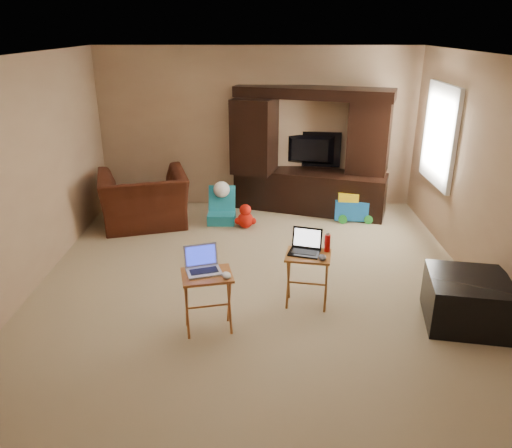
{
  "coord_description": "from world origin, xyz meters",
  "views": [
    {
      "loc": [
        0.04,
        -5.14,
        2.77
      ],
      "look_at": [
        0.0,
        -0.2,
        0.8
      ],
      "focal_mm": 35.0,
      "sensor_mm": 36.0,
      "label": 1
    }
  ],
  "objects_px": {
    "recliner": "(144,200)",
    "mouse_left": "(227,275)",
    "tray_table_right": "(307,280)",
    "laptop_left": "(203,261)",
    "mouse_right": "(323,257)",
    "plush_toy": "(245,216)",
    "ottoman": "(467,301)",
    "water_bottle": "(327,243)",
    "tray_table_left": "(208,302)",
    "entertainment_center": "(311,151)",
    "child_rocker": "(221,205)",
    "television": "(310,150)",
    "push_toy": "(354,206)",
    "laptop_right": "(305,243)"
  },
  "relations": [
    {
      "from": "laptop_right",
      "to": "laptop_left",
      "type": "bearing_deg",
      "value": -138.21
    },
    {
      "from": "television",
      "to": "tray_table_right",
      "type": "bearing_deg",
      "value": 93.58
    },
    {
      "from": "laptop_left",
      "to": "mouse_right",
      "type": "relative_size",
      "value": 2.65
    },
    {
      "from": "recliner",
      "to": "mouse_left",
      "type": "height_order",
      "value": "recliner"
    },
    {
      "from": "laptop_right",
      "to": "mouse_left",
      "type": "xyz_separation_m",
      "value": [
        -0.76,
        -0.57,
        -0.08
      ]
    },
    {
      "from": "television",
      "to": "plush_toy",
      "type": "xyz_separation_m",
      "value": [
        -1.0,
        -0.99,
        -0.74
      ]
    },
    {
      "from": "entertainment_center",
      "to": "mouse_right",
      "type": "distance_m",
      "value": 3.09
    },
    {
      "from": "ottoman",
      "to": "mouse_right",
      "type": "distance_m",
      "value": 1.48
    },
    {
      "from": "tray_table_right",
      "to": "water_bottle",
      "type": "height_order",
      "value": "water_bottle"
    },
    {
      "from": "entertainment_center",
      "to": "plush_toy",
      "type": "bearing_deg",
      "value": -124.93
    },
    {
      "from": "laptop_left",
      "to": "mouse_left",
      "type": "height_order",
      "value": "laptop_left"
    },
    {
      "from": "recliner",
      "to": "tray_table_left",
      "type": "xyz_separation_m",
      "value": [
        1.2,
        -2.75,
        -0.09
      ]
    },
    {
      "from": "television",
      "to": "laptop_left",
      "type": "distance_m",
      "value": 3.85
    },
    {
      "from": "mouse_right",
      "to": "television",
      "type": "bearing_deg",
      "value": 87.17
    },
    {
      "from": "plush_toy",
      "to": "water_bottle",
      "type": "distance_m",
      "value": 2.35
    },
    {
      "from": "child_rocker",
      "to": "television",
      "type": "bearing_deg",
      "value": 30.61
    },
    {
      "from": "ottoman",
      "to": "water_bottle",
      "type": "relative_size",
      "value": 4.16
    },
    {
      "from": "laptop_right",
      "to": "entertainment_center",
      "type": "bearing_deg",
      "value": 99.95
    },
    {
      "from": "tray_table_left",
      "to": "tray_table_right",
      "type": "xyz_separation_m",
      "value": [
        0.99,
        0.48,
        -0.01
      ]
    },
    {
      "from": "mouse_right",
      "to": "tray_table_right",
      "type": "bearing_deg",
      "value": 137.29
    },
    {
      "from": "mouse_right",
      "to": "push_toy",
      "type": "bearing_deg",
      "value": 73.0
    },
    {
      "from": "entertainment_center",
      "to": "tray_table_left",
      "type": "distance_m",
      "value": 3.71
    },
    {
      "from": "child_rocker",
      "to": "recliner",
      "type": "bearing_deg",
      "value": -172.71
    },
    {
      "from": "mouse_left",
      "to": "mouse_right",
      "type": "height_order",
      "value": "mouse_left"
    },
    {
      "from": "plush_toy",
      "to": "ottoman",
      "type": "height_order",
      "value": "ottoman"
    },
    {
      "from": "television",
      "to": "ottoman",
      "type": "xyz_separation_m",
      "value": [
        1.26,
        -3.49,
        -0.68
      ]
    },
    {
      "from": "laptop_right",
      "to": "water_bottle",
      "type": "relative_size",
      "value": 1.7
    },
    {
      "from": "entertainment_center",
      "to": "mouse_left",
      "type": "height_order",
      "value": "entertainment_center"
    },
    {
      "from": "child_rocker",
      "to": "tray_table_left",
      "type": "relative_size",
      "value": 0.88
    },
    {
      "from": "tray_table_right",
      "to": "mouse_left",
      "type": "xyz_separation_m",
      "value": [
        -0.8,
        -0.55,
        0.34
      ]
    },
    {
      "from": "child_rocker",
      "to": "laptop_left",
      "type": "relative_size",
      "value": 1.68
    },
    {
      "from": "entertainment_center",
      "to": "recliner",
      "type": "distance_m",
      "value": 2.64
    },
    {
      "from": "entertainment_center",
      "to": "push_toy",
      "type": "bearing_deg",
      "value": -14.61
    },
    {
      "from": "push_toy",
      "to": "tray_table_right",
      "type": "relative_size",
      "value": 1.01
    },
    {
      "from": "water_bottle",
      "to": "tray_table_left",
      "type": "bearing_deg",
      "value": -155.01
    },
    {
      "from": "plush_toy",
      "to": "push_toy",
      "type": "relative_size",
      "value": 0.61
    },
    {
      "from": "tray_table_left",
      "to": "mouse_left",
      "type": "relative_size",
      "value": 4.92
    },
    {
      "from": "television",
      "to": "laptop_left",
      "type": "xyz_separation_m",
      "value": [
        -1.32,
        -3.62,
        -0.19
      ]
    },
    {
      "from": "entertainment_center",
      "to": "recliner",
      "type": "xyz_separation_m",
      "value": [
        -2.49,
        -0.67,
        -0.57
      ]
    },
    {
      "from": "child_rocker",
      "to": "mouse_right",
      "type": "xyz_separation_m",
      "value": [
        1.21,
        -2.52,
        0.35
      ]
    },
    {
      "from": "ottoman",
      "to": "recliner",
      "type": "bearing_deg",
      "value": 145.36
    },
    {
      "from": "tray_table_right",
      "to": "mouse_left",
      "type": "distance_m",
      "value": 1.03
    },
    {
      "from": "mouse_left",
      "to": "water_bottle",
      "type": "distance_m",
      "value": 1.18
    },
    {
      "from": "plush_toy",
      "to": "laptop_left",
      "type": "distance_m",
      "value": 2.7
    },
    {
      "from": "ottoman",
      "to": "water_bottle",
      "type": "height_order",
      "value": "water_bottle"
    },
    {
      "from": "push_toy",
      "to": "water_bottle",
      "type": "xyz_separation_m",
      "value": [
        -0.74,
        -2.45,
        0.46
      ]
    },
    {
      "from": "plush_toy",
      "to": "mouse_left",
      "type": "bearing_deg",
      "value": -91.95
    },
    {
      "from": "push_toy",
      "to": "laptop_left",
      "type": "bearing_deg",
      "value": -118.3
    },
    {
      "from": "ottoman",
      "to": "entertainment_center",
      "type": "bearing_deg",
      "value": 111.13
    },
    {
      "from": "tray_table_right",
      "to": "laptop_left",
      "type": "xyz_separation_m",
      "value": [
        -1.02,
        -0.45,
        0.43
      ]
    }
  ]
}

